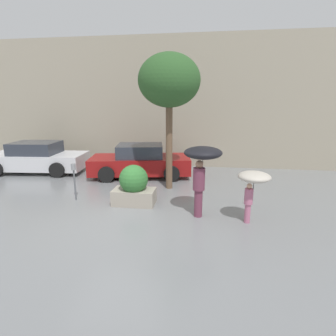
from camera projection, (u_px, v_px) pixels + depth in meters
name	position (u px, v px, depth m)	size (l,w,h in m)	color
ground_plane	(117.00, 219.00, 6.91)	(40.00, 40.00, 0.00)	slate
building_facade	(159.00, 103.00, 12.45)	(18.00, 0.30, 6.00)	#9E937F
planter_box	(134.00, 186.00, 7.85)	(1.26, 0.86, 1.22)	#9E9384
person_adult	(202.00, 161.00, 6.83)	(1.00, 1.00, 1.89)	brown
person_child	(253.00, 181.00, 6.45)	(0.79, 0.79, 1.35)	#B76684
parked_car_near	(140.00, 162.00, 10.96)	(4.32, 2.48, 1.34)	maroon
parked_car_far	(37.00, 158.00, 11.65)	(4.37, 2.23, 1.34)	silver
street_tree	(169.00, 82.00, 8.64)	(2.07, 2.07, 4.60)	brown
parking_meter	(74.00, 174.00, 8.14)	(0.14, 0.14, 1.18)	#595B60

